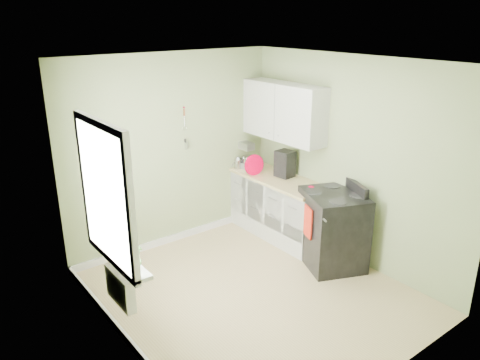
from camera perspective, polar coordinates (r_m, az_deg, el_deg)
floor at (r=5.76m, az=1.69°, el=-13.73°), size 3.20×3.60×0.02m
ceiling at (r=4.83m, az=2.02°, el=14.31°), size 3.20×3.60×0.02m
wall_back at (r=6.57m, az=-8.27°, el=3.44°), size 3.20×0.02×2.70m
wall_left at (r=4.37m, az=-14.75°, el=-5.47°), size 0.02×3.60×2.70m
wall_right at (r=6.24m, az=13.34°, el=2.25°), size 0.02×3.60×2.70m
base_cabinets at (r=6.98m, az=4.79°, el=-3.41°), size 0.60×1.60×0.87m
countertop at (r=6.81m, az=4.83°, el=0.09°), size 0.64×1.60×0.04m
upper_cabinets at (r=6.71m, az=5.35°, el=8.31°), size 0.35×1.40×0.80m
window at (r=4.56m, az=-16.17°, el=-1.80°), size 0.06×1.14×1.44m
window_sill at (r=4.86m, az=-14.62°, el=-8.98°), size 0.18×1.14×0.04m
radiator at (r=4.98m, az=-14.38°, el=-12.64°), size 0.12×0.50×0.35m
wall_utensils at (r=6.58m, az=-6.72°, el=5.49°), size 0.02×0.14×0.58m
stove at (r=6.26m, az=11.25°, el=-5.83°), size 1.01×1.03×1.13m
stand_mixer at (r=7.24m, az=0.53°, el=3.09°), size 0.22×0.38×0.44m
kettle at (r=7.16m, az=-0.30°, el=2.12°), size 0.19×0.11×0.19m
coffee_maker at (r=6.81m, az=5.49°, el=1.90°), size 0.25×0.26×0.39m
red_tray at (r=6.85m, az=1.73°, el=1.84°), size 0.31×0.11×0.31m
jar at (r=6.27m, az=8.66°, el=-1.19°), size 0.08×0.08×0.09m
plant_a at (r=4.46m, az=-12.65°, el=-8.85°), size 0.21×0.21×0.33m
plant_b at (r=4.82m, az=-14.81°, el=-7.16°), size 0.19×0.20×0.28m
plant_c at (r=4.95m, az=-15.65°, el=-6.15°), size 0.26×0.26×0.33m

